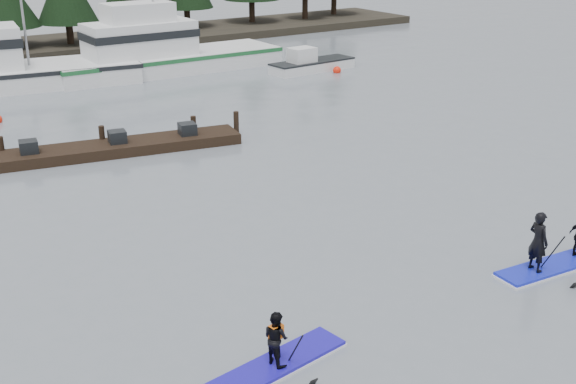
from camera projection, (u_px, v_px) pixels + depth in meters
ground at (418, 301)px, 18.56m from camera, size 160.00×160.00×0.00m
far_shore at (4, 51)px, 50.97m from camera, size 70.00×8.00×0.60m
treeline at (5, 55)px, 51.08m from camera, size 60.00×4.00×8.00m
fishing_boat_medium at (161, 62)px, 45.34m from camera, size 14.54×4.16×8.65m
skiff at (312, 66)px, 45.75m from camera, size 5.81×2.09×0.67m
floating_dock at (81, 152)px, 29.52m from camera, size 13.37×4.22×0.44m
buoy_c at (337, 73)px, 45.39m from camera, size 0.51×0.51×0.51m
paddleboard_solo at (276, 351)px, 15.70m from camera, size 3.59×1.33×1.84m
paddleboard_duo at (555, 249)px, 20.08m from camera, size 3.84×1.38×2.30m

